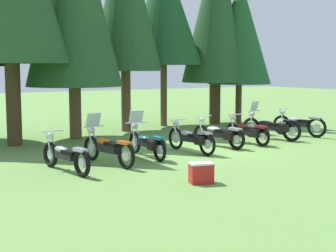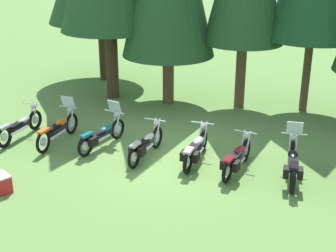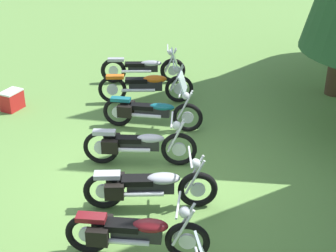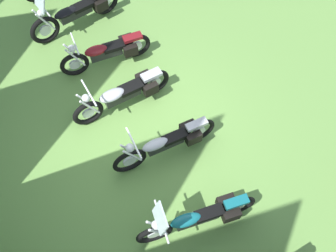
{
  "view_description": "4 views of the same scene",
  "coord_description": "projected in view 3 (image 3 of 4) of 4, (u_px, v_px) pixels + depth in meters",
  "views": [
    {
      "loc": [
        -9.44,
        -12.85,
        2.64
      ],
      "look_at": [
        -1.39,
        -0.05,
        0.87
      ],
      "focal_mm": 53.57,
      "sensor_mm": 36.0,
      "label": 1
    },
    {
      "loc": [
        6.16,
        -11.1,
        6.07
      ],
      "look_at": [
        -0.1,
        0.22,
        0.97
      ],
      "focal_mm": 50.62,
      "sensor_mm": 36.0,
      "label": 2
    },
    {
      "loc": [
        8.08,
        1.56,
        5.19
      ],
      "look_at": [
        -1.33,
        0.28,
        0.53
      ],
      "focal_mm": 55.27,
      "sensor_mm": 36.0,
      "label": 3
    },
    {
      "loc": [
        -3.82,
        0.96,
        6.95
      ],
      "look_at": [
        -0.33,
        -0.35,
        0.55
      ],
      "focal_mm": 39.85,
      "sensor_mm": 36.0,
      "label": 4
    }
  ],
  "objects": [
    {
      "name": "motorcycle_1",
      "position": [
        147.0,
        85.0,
        12.78
      ],
      "size": [
        0.68,
        2.35,
        1.36
      ],
      "rotation": [
        0.0,
        0.0,
        1.73
      ],
      "color": "black",
      "rests_on": "ground_plane"
    },
    {
      "name": "picnic_cooler",
      "position": [
        12.0,
        100.0,
        12.5
      ],
      "size": [
        0.61,
        0.5,
        0.48
      ],
      "color": "red",
      "rests_on": "ground_plane"
    },
    {
      "name": "motorcycle_5",
      "position": [
        134.0,
        233.0,
        7.6
      ],
      "size": [
        0.66,
        2.17,
        0.99
      ],
      "rotation": [
        0.0,
        0.0,
        1.6
      ],
      "color": "black",
      "rests_on": "ground_plane"
    },
    {
      "name": "motorcycle_2",
      "position": [
        151.0,
        110.0,
        11.47
      ],
      "size": [
        0.75,
        2.27,
        1.35
      ],
      "rotation": [
        0.0,
        0.0,
        1.53
      ],
      "color": "black",
      "rests_on": "ground_plane"
    },
    {
      "name": "motorcycle_4",
      "position": [
        148.0,
        186.0,
        8.72
      ],
      "size": [
        0.84,
        2.27,
        1.0
      ],
      "rotation": [
        0.0,
        0.0,
        1.74
      ],
      "color": "black",
      "rests_on": "ground_plane"
    },
    {
      "name": "motorcycle_3",
      "position": [
        137.0,
        144.0,
        10.04
      ],
      "size": [
        0.7,
        2.23,
        1.0
      ],
      "rotation": [
        0.0,
        0.0,
        1.66
      ],
      "color": "black",
      "rests_on": "ground_plane"
    },
    {
      "name": "ground_plane",
      "position": [
        143.0,
        181.0,
        9.66
      ],
      "size": [
        80.0,
        80.0,
        0.0
      ],
      "primitive_type": "plane",
      "color": "#608C42"
    },
    {
      "name": "motorcycle_0",
      "position": [
        144.0,
        68.0,
        14.02
      ],
      "size": [
        0.64,
        2.3,
        1.0
      ],
      "rotation": [
        0.0,
        0.0,
        1.72
      ],
      "color": "black",
      "rests_on": "ground_plane"
    }
  ]
}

